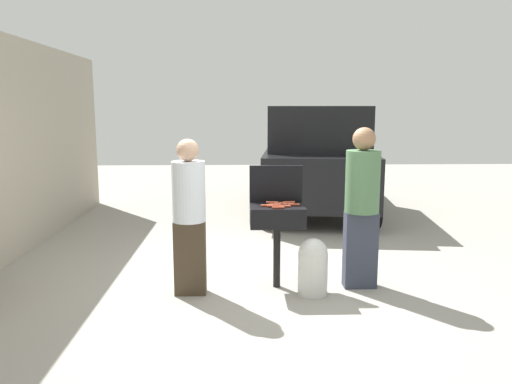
{
  "coord_description": "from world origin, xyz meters",
  "views": [
    {
      "loc": [
        -0.17,
        -5.48,
        2.0
      ],
      "look_at": [
        0.02,
        0.4,
        1.0
      ],
      "focal_mm": 35.08,
      "sensor_mm": 36.0,
      "label": 1
    }
  ],
  "objects_px": {
    "hot_dog_4": "(272,202)",
    "hot_dog_5": "(267,206)",
    "hot_dog_10": "(294,205)",
    "person_right": "(362,202)",
    "hot_dog_8": "(289,202)",
    "parked_minivan": "(316,158)",
    "hot_dog_1": "(273,206)",
    "person_left": "(189,211)",
    "hot_dog_2": "(273,205)",
    "hot_dog_0": "(278,208)",
    "hot_dog_3": "(284,206)",
    "propane_tank": "(313,265)",
    "hot_dog_7": "(275,204)",
    "bbq_grill": "(277,219)",
    "hot_dog_6": "(280,203)",
    "hot_dog_9": "(288,204)"
  },
  "relations": [
    {
      "from": "hot_dog_7",
      "to": "person_right",
      "type": "height_order",
      "value": "person_right"
    },
    {
      "from": "hot_dog_10",
      "to": "hot_dog_1",
      "type": "bearing_deg",
      "value": -162.71
    },
    {
      "from": "bbq_grill",
      "to": "hot_dog_8",
      "type": "relative_size",
      "value": 7.15
    },
    {
      "from": "hot_dog_7",
      "to": "hot_dog_4",
      "type": "bearing_deg",
      "value": 105.25
    },
    {
      "from": "hot_dog_6",
      "to": "person_right",
      "type": "distance_m",
      "value": 0.9
    },
    {
      "from": "hot_dog_8",
      "to": "hot_dog_0",
      "type": "bearing_deg",
      "value": -115.91
    },
    {
      "from": "hot_dog_0",
      "to": "hot_dog_10",
      "type": "distance_m",
      "value": 0.24
    },
    {
      "from": "hot_dog_8",
      "to": "hot_dog_2",
      "type": "bearing_deg",
      "value": -141.85
    },
    {
      "from": "propane_tank",
      "to": "person_left",
      "type": "bearing_deg",
      "value": 177.54
    },
    {
      "from": "hot_dog_6",
      "to": "hot_dog_8",
      "type": "height_order",
      "value": "same"
    },
    {
      "from": "propane_tank",
      "to": "person_right",
      "type": "height_order",
      "value": "person_right"
    },
    {
      "from": "hot_dog_7",
      "to": "hot_dog_10",
      "type": "xyz_separation_m",
      "value": [
        0.2,
        -0.02,
        0.0
      ]
    },
    {
      "from": "hot_dog_3",
      "to": "person_right",
      "type": "bearing_deg",
      "value": 3.96
    },
    {
      "from": "hot_dog_4",
      "to": "hot_dog_7",
      "type": "xyz_separation_m",
      "value": [
        0.03,
        -0.11,
        0.0
      ]
    },
    {
      "from": "bbq_grill",
      "to": "hot_dog_2",
      "type": "xyz_separation_m",
      "value": [
        -0.05,
        -0.02,
        0.16
      ]
    },
    {
      "from": "hot_dog_1",
      "to": "person_left",
      "type": "relative_size",
      "value": 0.08
    },
    {
      "from": "hot_dog_8",
      "to": "hot_dog_5",
      "type": "bearing_deg",
      "value": -145.32
    },
    {
      "from": "hot_dog_10",
      "to": "person_right",
      "type": "height_order",
      "value": "person_right"
    },
    {
      "from": "hot_dog_5",
      "to": "hot_dog_2",
      "type": "bearing_deg",
      "value": 23.73
    },
    {
      "from": "hot_dog_0",
      "to": "person_right",
      "type": "relative_size",
      "value": 0.07
    },
    {
      "from": "parked_minivan",
      "to": "person_right",
      "type": "bearing_deg",
      "value": 94.12
    },
    {
      "from": "hot_dog_8",
      "to": "parked_minivan",
      "type": "relative_size",
      "value": 0.03
    },
    {
      "from": "hot_dog_0",
      "to": "hot_dog_5",
      "type": "height_order",
      "value": "same"
    },
    {
      "from": "hot_dog_2",
      "to": "parked_minivan",
      "type": "xyz_separation_m",
      "value": [
        1.13,
        4.34,
        0.08
      ]
    },
    {
      "from": "parked_minivan",
      "to": "propane_tank",
      "type": "bearing_deg",
      "value": 87.23
    },
    {
      "from": "hot_dog_0",
      "to": "parked_minivan",
      "type": "xyz_separation_m",
      "value": [
        1.08,
        4.49,
        0.08
      ]
    },
    {
      "from": "hot_dog_8",
      "to": "hot_dog_9",
      "type": "height_order",
      "value": "same"
    },
    {
      "from": "hot_dog_7",
      "to": "hot_dog_8",
      "type": "bearing_deg",
      "value": 35.75
    },
    {
      "from": "propane_tank",
      "to": "person_right",
      "type": "relative_size",
      "value": 0.35
    },
    {
      "from": "bbq_grill",
      "to": "hot_dog_7",
      "type": "relative_size",
      "value": 7.15
    },
    {
      "from": "hot_dog_8",
      "to": "parked_minivan",
      "type": "height_order",
      "value": "parked_minivan"
    },
    {
      "from": "bbq_grill",
      "to": "hot_dog_2",
      "type": "relative_size",
      "value": 7.15
    },
    {
      "from": "hot_dog_6",
      "to": "propane_tank",
      "type": "bearing_deg",
      "value": -43.85
    },
    {
      "from": "hot_dog_2",
      "to": "person_right",
      "type": "distance_m",
      "value": 0.98
    },
    {
      "from": "hot_dog_2",
      "to": "hot_dog_7",
      "type": "height_order",
      "value": "same"
    },
    {
      "from": "hot_dog_4",
      "to": "person_right",
      "type": "relative_size",
      "value": 0.07
    },
    {
      "from": "hot_dog_2",
      "to": "person_right",
      "type": "xyz_separation_m",
      "value": [
        0.98,
        -0.01,
        0.03
      ]
    },
    {
      "from": "hot_dog_3",
      "to": "hot_dog_8",
      "type": "height_order",
      "value": "same"
    },
    {
      "from": "person_right",
      "to": "parked_minivan",
      "type": "bearing_deg",
      "value": -102.12
    },
    {
      "from": "hot_dog_1",
      "to": "propane_tank",
      "type": "height_order",
      "value": "hot_dog_1"
    },
    {
      "from": "bbq_grill",
      "to": "hot_dog_4",
      "type": "bearing_deg",
      "value": 110.99
    },
    {
      "from": "hot_dog_8",
      "to": "parked_minivan",
      "type": "distance_m",
      "value": 4.29
    },
    {
      "from": "hot_dog_9",
      "to": "hot_dog_1",
      "type": "bearing_deg",
      "value": -147.46
    },
    {
      "from": "hot_dog_4",
      "to": "hot_dog_10",
      "type": "xyz_separation_m",
      "value": [
        0.23,
        -0.13,
        0.0
      ]
    },
    {
      "from": "hot_dog_1",
      "to": "propane_tank",
      "type": "distance_m",
      "value": 0.77
    },
    {
      "from": "hot_dog_1",
      "to": "hot_dog_8",
      "type": "bearing_deg",
      "value": 47.41
    },
    {
      "from": "hot_dog_1",
      "to": "hot_dog_7",
      "type": "relative_size",
      "value": 1.0
    },
    {
      "from": "hot_dog_10",
      "to": "parked_minivan",
      "type": "distance_m",
      "value": 4.42
    },
    {
      "from": "person_left",
      "to": "hot_dog_10",
      "type": "bearing_deg",
      "value": 22.56
    },
    {
      "from": "hot_dog_4",
      "to": "hot_dog_5",
      "type": "distance_m",
      "value": 0.19
    }
  ]
}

